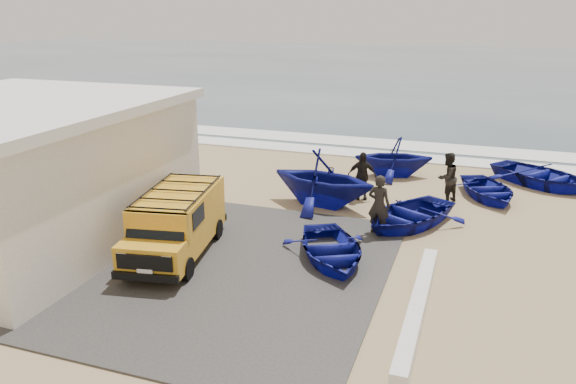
% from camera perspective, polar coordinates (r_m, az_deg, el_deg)
% --- Properties ---
extents(ground, '(160.00, 160.00, 0.00)m').
position_cam_1_polar(ground, '(17.46, -2.37, -5.26)').
color(ground, tan).
extents(slab, '(12.00, 10.00, 0.05)m').
position_cam_1_polar(slab, '(16.64, -11.41, -6.76)').
color(slab, '#3F3C3A').
rests_on(slab, ground).
extents(ocean, '(180.00, 88.00, 0.01)m').
position_cam_1_polar(ocean, '(71.45, 14.74, 12.07)').
color(ocean, '#385166').
rests_on(ocean, ground).
extents(surf_line, '(180.00, 1.60, 0.06)m').
position_cam_1_polar(surf_line, '(28.37, 6.58, 3.99)').
color(surf_line, white).
rests_on(surf_line, ground).
extents(surf_wash, '(180.00, 2.20, 0.04)m').
position_cam_1_polar(surf_wash, '(30.75, 7.64, 5.04)').
color(surf_wash, white).
rests_on(surf_wash, ground).
extents(building, '(8.40, 9.40, 4.30)m').
position_cam_1_polar(building, '(19.23, -26.12, 1.91)').
color(building, white).
rests_on(building, ground).
extents(parapet, '(0.35, 6.00, 0.55)m').
position_cam_1_polar(parapet, '(13.65, 13.01, -11.59)').
color(parapet, silver).
rests_on(parapet, ground).
extents(van, '(2.52, 4.76, 1.94)m').
position_cam_1_polar(van, '(16.66, -11.25, -2.92)').
color(van, gold).
rests_on(van, ground).
extents(boat_near_left, '(3.88, 4.31, 0.73)m').
position_cam_1_polar(boat_near_left, '(16.20, 4.39, -5.81)').
color(boat_near_left, navy).
rests_on(boat_near_left, ground).
extents(boat_near_right, '(4.33, 4.79, 0.81)m').
position_cam_1_polar(boat_near_right, '(19.12, 12.09, -2.22)').
color(boat_near_right, navy).
rests_on(boat_near_right, ground).
extents(boat_mid_left, '(4.58, 4.15, 2.10)m').
position_cam_1_polar(boat_mid_left, '(20.49, 3.55, 1.44)').
color(boat_mid_left, navy).
rests_on(boat_mid_left, ground).
extents(boat_mid_right, '(3.59, 4.09, 0.71)m').
position_cam_1_polar(boat_mid_right, '(22.71, 19.63, 0.24)').
color(boat_mid_right, navy).
rests_on(boat_mid_right, ground).
extents(boat_far_left, '(3.89, 3.57, 1.73)m').
position_cam_1_polar(boat_far_left, '(24.55, 10.68, 3.55)').
color(boat_far_left, navy).
rests_on(boat_far_left, ground).
extents(boat_far_right, '(5.20, 4.96, 0.88)m').
position_cam_1_polar(boat_far_right, '(25.14, 24.37, 1.55)').
color(boat_far_right, navy).
rests_on(boat_far_right, ground).
extents(fisherman_front, '(0.78, 0.58, 1.98)m').
position_cam_1_polar(fisherman_front, '(18.06, 9.22, -1.30)').
color(fisherman_front, black).
rests_on(fisherman_front, ground).
extents(fisherman_middle, '(1.12, 1.17, 1.89)m').
position_cam_1_polar(fisherman_middle, '(21.67, 15.86, 1.43)').
color(fisherman_middle, black).
rests_on(fisherman_middle, ground).
extents(fisherman_back, '(1.16, 0.73, 1.84)m').
position_cam_1_polar(fisherman_back, '(21.35, 7.50, 1.65)').
color(fisherman_back, black).
rests_on(fisherman_back, ground).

